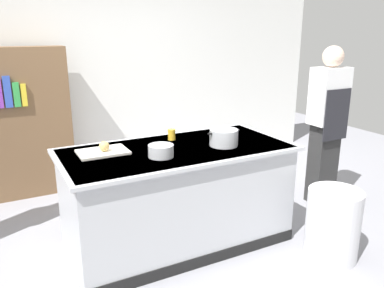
{
  "coord_description": "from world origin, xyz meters",
  "views": [
    {
      "loc": [
        -1.37,
        -2.89,
        1.88
      ],
      "look_at": [
        0.25,
        0.2,
        0.85
      ],
      "focal_mm": 36.48,
      "sensor_mm": 36.0,
      "label": 1
    }
  ],
  "objects": [
    {
      "name": "onion",
      "position": [
        -0.59,
        0.14,
        0.96
      ],
      "size": [
        0.09,
        0.09,
        0.09
      ],
      "primitive_type": "sphere",
      "color": "tan",
      "rests_on": "cutting_board"
    },
    {
      "name": "ground_plane",
      "position": [
        0.0,
        0.0,
        0.0
      ],
      "size": [
        10.0,
        10.0,
        0.0
      ],
      "primitive_type": "plane",
      "color": "gray"
    },
    {
      "name": "bookshelf",
      "position": [
        -1.1,
        1.8,
        0.85
      ],
      "size": [
        1.1,
        0.31,
        1.7
      ],
      "color": "brown",
      "rests_on": "ground_plane"
    },
    {
      "name": "juice_cup",
      "position": [
        0.07,
        0.26,
        0.95
      ],
      "size": [
        0.07,
        0.07,
        0.1
      ],
      "primitive_type": "cylinder",
      "color": "yellow",
      "rests_on": "counter_island"
    },
    {
      "name": "counter_island",
      "position": [
        0.0,
        -0.0,
        0.47
      ],
      "size": [
        1.98,
        0.98,
        0.9
      ],
      "color": "#B7BABF",
      "rests_on": "ground_plane"
    },
    {
      "name": "trash_bin",
      "position": [
        1.05,
        -0.83,
        0.3
      ],
      "size": [
        0.44,
        0.44,
        0.61
      ],
      "primitive_type": "cylinder",
      "color": "silver",
      "rests_on": "ground_plane"
    },
    {
      "name": "person_chef",
      "position": [
        1.82,
        0.06,
        0.91
      ],
      "size": [
        0.38,
        0.25,
        1.72
      ],
      "rotation": [
        0.0,
        0.0,
        1.69
      ],
      "color": "#2B2B2B",
      "rests_on": "ground_plane"
    },
    {
      "name": "back_wall",
      "position": [
        0.0,
        2.1,
        1.5
      ],
      "size": [
        6.4,
        0.12,
        3.0
      ],
      "primitive_type": "cube",
      "color": "white",
      "rests_on": "ground_plane"
    },
    {
      "name": "stock_pot",
      "position": [
        0.4,
        -0.12,
        0.97
      ],
      "size": [
        0.31,
        0.25,
        0.14
      ],
      "color": "#B7BABF",
      "rests_on": "counter_island"
    },
    {
      "name": "mixing_bowl",
      "position": [
        -0.21,
        -0.15,
        0.95
      ],
      "size": [
        0.2,
        0.2,
        0.1
      ],
      "primitive_type": "cylinder",
      "color": "#B7BABF",
      "rests_on": "counter_island"
    },
    {
      "name": "cutting_board",
      "position": [
        -0.6,
        0.16,
        0.91
      ],
      "size": [
        0.4,
        0.28,
        0.02
      ],
      "primitive_type": "cube",
      "color": "silver",
      "rests_on": "counter_island"
    }
  ]
}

